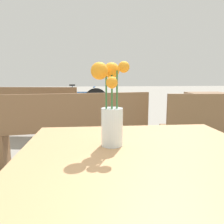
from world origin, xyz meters
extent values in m
cube|color=tan|center=(0.00, 0.00, 0.73)|extent=(0.97, 0.93, 0.03)
cylinder|color=tan|center=(-0.42, 0.40, 0.36)|extent=(0.05, 0.05, 0.72)
cylinder|color=tan|center=(0.42, 0.40, 0.36)|extent=(0.05, 0.05, 0.72)
cylinder|color=silver|center=(-0.11, 0.11, 0.83)|extent=(0.09, 0.09, 0.16)
cylinder|color=silver|center=(-0.11, 0.11, 0.80)|extent=(0.08, 0.08, 0.09)
cylinder|color=#337038|center=(-0.09, 0.11, 0.91)|extent=(0.01, 0.01, 0.30)
sphere|color=orange|center=(-0.07, 0.10, 1.07)|extent=(0.05, 0.05, 0.05)
cylinder|color=#337038|center=(-0.11, 0.13, 0.90)|extent=(0.01, 0.01, 0.29)
sphere|color=orange|center=(-0.11, 0.16, 1.06)|extent=(0.07, 0.07, 0.07)
cylinder|color=#337038|center=(-0.14, 0.11, 0.90)|extent=(0.01, 0.01, 0.28)
sphere|color=orange|center=(-0.16, 0.10, 1.06)|extent=(0.07, 0.07, 0.07)
cylinder|color=#337038|center=(-0.11, 0.09, 0.88)|extent=(0.01, 0.01, 0.24)
sphere|color=orange|center=(-0.12, 0.06, 1.01)|extent=(0.05, 0.05, 0.05)
cube|color=brown|center=(0.67, 1.61, 0.21)|extent=(0.09, 0.33, 0.43)
cube|color=brown|center=(-0.40, 1.75, 0.44)|extent=(1.73, 0.60, 0.02)
cube|color=brown|center=(-0.38, 1.59, 0.65)|extent=(1.68, 0.28, 0.40)
cube|color=brown|center=(-1.18, 1.64, 0.21)|extent=(0.11, 0.33, 0.43)
cube|color=brown|center=(0.38, 1.86, 0.21)|extent=(0.11, 0.33, 0.43)
cube|color=brown|center=(-1.23, 3.09, 0.44)|extent=(1.65, 0.55, 0.02)
cube|color=brown|center=(-1.25, 2.93, 0.65)|extent=(1.61, 0.23, 0.40)
cube|color=brown|center=(-0.49, 3.00, 0.21)|extent=(0.10, 0.33, 0.43)
cube|color=brown|center=(1.77, 2.68, 0.73)|extent=(0.64, 0.66, 0.03)
cylinder|color=brown|center=(1.51, 2.41, 0.36)|extent=(0.05, 0.05, 0.72)
cylinder|color=brown|center=(1.51, 2.95, 0.36)|extent=(0.05, 0.05, 0.72)
cylinder|color=brown|center=(2.03, 2.95, 0.36)|extent=(0.05, 0.05, 0.72)
cylinder|color=black|center=(-1.07, 5.54, 0.34)|extent=(0.68, 0.09, 0.68)
cylinder|color=black|center=(-0.09, 5.45, 0.34)|extent=(0.68, 0.09, 0.68)
cube|color=#235199|center=(-0.58, 5.49, 0.56)|extent=(0.89, 0.11, 0.03)
cylinder|color=#235199|center=(-0.75, 5.51, 0.66)|extent=(0.02, 0.02, 0.20)
cube|color=black|center=(-0.75, 5.51, 0.77)|extent=(0.16, 0.07, 0.04)
cube|color=#235199|center=(-0.13, 5.46, 0.72)|extent=(0.08, 0.44, 0.02)
camera|label=1|loc=(-0.19, -0.78, 1.04)|focal=35.00mm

